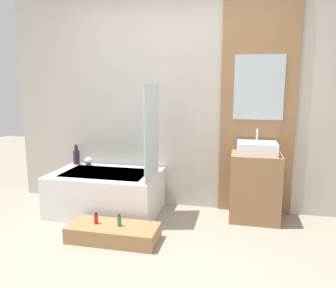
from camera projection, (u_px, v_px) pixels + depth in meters
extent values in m
plane|color=gray|center=(139.00, 273.00, 2.62)|extent=(12.00, 12.00, 0.00)
cube|color=#B7B2A8|center=(178.00, 100.00, 3.91)|extent=(4.20, 0.06, 2.60)
cube|color=#8E6642|center=(258.00, 101.00, 3.66)|extent=(0.83, 0.03, 2.60)
cube|color=#ADBCCC|center=(259.00, 88.00, 3.61)|extent=(0.54, 0.01, 0.71)
cube|color=white|center=(106.00, 192.00, 3.83)|extent=(1.23, 0.79, 0.48)
cube|color=silver|center=(106.00, 173.00, 3.79)|extent=(0.96, 0.55, 0.01)
cube|color=silver|center=(152.00, 132.00, 3.47)|extent=(0.01, 0.54, 1.01)
cube|color=#997047|center=(113.00, 233.00, 3.15)|extent=(0.87, 0.36, 0.15)
cube|color=#8E6642|center=(255.00, 187.00, 3.60)|extent=(0.53, 0.42, 0.75)
cube|color=white|center=(257.00, 148.00, 3.53)|extent=(0.42, 0.33, 0.13)
cylinder|color=silver|center=(257.00, 135.00, 3.59)|extent=(0.02, 0.02, 0.14)
cylinder|color=#2D1E33|center=(76.00, 157.00, 4.18)|extent=(0.08, 0.08, 0.18)
cylinder|color=#2D1E33|center=(76.00, 148.00, 4.16)|extent=(0.04, 0.04, 0.08)
sphere|color=silver|center=(88.00, 161.00, 4.14)|extent=(0.10, 0.10, 0.10)
cylinder|color=red|center=(96.00, 219.00, 3.17)|extent=(0.04, 0.04, 0.09)
cylinder|color=black|center=(96.00, 214.00, 3.16)|extent=(0.02, 0.02, 0.02)
cylinder|color=#38704C|center=(119.00, 221.00, 3.12)|extent=(0.04, 0.04, 0.10)
cylinder|color=black|center=(119.00, 215.00, 3.11)|extent=(0.02, 0.02, 0.02)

